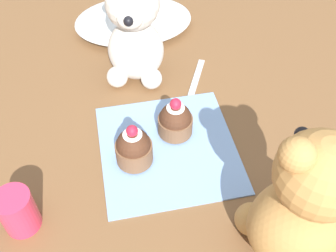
{
  "coord_description": "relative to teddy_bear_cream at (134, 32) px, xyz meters",
  "views": [
    {
      "loc": [
        -0.08,
        -0.4,
        0.51
      ],
      "look_at": [
        0.0,
        0.0,
        0.06
      ],
      "focal_mm": 42.0,
      "sensor_mm": 36.0,
      "label": 1
    }
  ],
  "objects": [
    {
      "name": "juice_glass",
      "position": [
        -0.21,
        -0.29,
        -0.07
      ],
      "size": [
        0.05,
        0.05,
        0.07
      ],
      "primitive_type": "cylinder",
      "color": "#DB3356",
      "rests_on": "ground_plane"
    },
    {
      "name": "teddy_bear_tan",
      "position": [
        0.14,
        -0.39,
        0.01
      ],
      "size": [
        0.13,
        0.12,
        0.23
      ],
      "rotation": [
        0.0,
        0.0,
        3.05
      ],
      "color": "#B78447",
      "rests_on": "ground_plane"
    },
    {
      "name": "ground_plane",
      "position": [
        0.02,
        -0.19,
        -0.1
      ],
      "size": [
        4.0,
        4.0,
        0.0
      ],
      "primitive_type": "plane",
      "color": "brown"
    },
    {
      "name": "knitted_placemat",
      "position": [
        0.02,
        -0.19,
        -0.1
      ],
      "size": [
        0.22,
        0.23,
        0.01
      ],
      "primitive_type": "cube",
      "color": "#7A9ED1",
      "rests_on": "ground_plane"
    },
    {
      "name": "tulle_cloth",
      "position": [
        0.02,
        0.16,
        -0.08
      ],
      "size": [
        0.26,
        0.19,
        0.04
      ],
      "primitive_type": "ellipsoid",
      "color": "white",
      "rests_on": "ground_plane"
    },
    {
      "name": "teaspoon",
      "position": [
        0.11,
        -0.03,
        -0.1
      ],
      "size": [
        0.06,
        0.1,
        0.01
      ],
      "primitive_type": "cube",
      "rotation": [
        0.0,
        0.0,
        1.12
      ],
      "color": "silver",
      "rests_on": "ground_plane"
    },
    {
      "name": "cupcake_near_tan_bear",
      "position": [
        -0.04,
        -0.21,
        -0.07
      ],
      "size": [
        0.06,
        0.06,
        0.08
      ],
      "color": "brown",
      "rests_on": "knitted_placemat"
    },
    {
      "name": "cupcake_near_cream_bear",
      "position": [
        0.04,
        -0.16,
        -0.07
      ],
      "size": [
        0.06,
        0.06,
        0.07
      ],
      "color": "brown",
      "rests_on": "knitted_placemat"
    },
    {
      "name": "teddy_bear_cream",
      "position": [
        0.0,
        0.0,
        0.0
      ],
      "size": [
        0.12,
        0.12,
        0.21
      ],
      "rotation": [
        0.0,
        0.0,
        -0.26
      ],
      "color": "silver",
      "rests_on": "ground_plane"
    }
  ]
}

